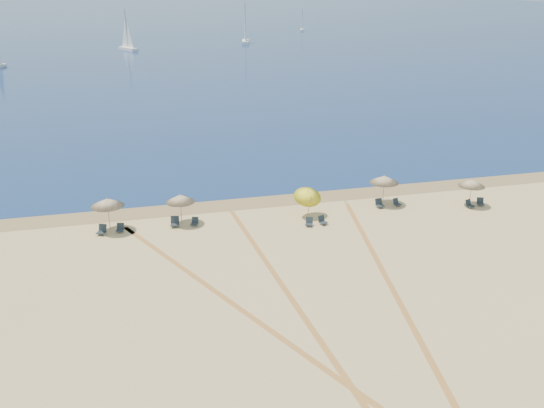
{
  "coord_description": "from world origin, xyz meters",
  "views": [
    {
      "loc": [
        -9.58,
        -18.78,
        17.14
      ],
      "look_at": [
        0.0,
        20.0,
        1.3
      ],
      "focal_mm": 38.61,
      "sensor_mm": 36.0,
      "label": 1
    }
  ],
  "objects": [
    {
      "name": "chair_3",
      "position": [
        -10.96,
        20.59,
        0.27
      ],
      "size": [
        0.62,
        0.69,
        0.61
      ],
      "rotation": [
        0.0,
        0.0,
        -0.22
      ],
      "color": "black",
      "rests_on": "ground"
    },
    {
      "name": "tire_tracks",
      "position": [
        -0.76,
        9.1,
        0.0
      ],
      "size": [
        44.38,
        38.2,
        0.0
      ],
      "color": "tan",
      "rests_on": "ground"
    },
    {
      "name": "chair_11",
      "position": [
        16.71,
        18.96,
        0.27
      ],
      "size": [
        0.68,
        0.73,
        0.61
      ],
      "rotation": [
        0.0,
        0.0,
        -0.36
      ],
      "color": "black",
      "rests_on": "ground"
    },
    {
      "name": "umbrella_5",
      "position": [
        15.87,
        19.17,
        1.89
      ],
      "size": [
        2.05,
        2.05,
        2.23
      ],
      "color": "gray",
      "rests_on": "ground"
    },
    {
      "name": "umbrella_1",
      "position": [
        -11.66,
        20.97,
        2.16
      ],
      "size": [
        2.31,
        2.31,
        2.5
      ],
      "color": "gray",
      "rests_on": "ground"
    },
    {
      "name": "umbrella_3",
      "position": [
        2.77,
        20.05,
        1.79
      ],
      "size": [
        2.07,
        2.1,
        2.5
      ],
      "color": "gray",
      "rests_on": "ground"
    },
    {
      "name": "chair_6",
      "position": [
        2.38,
        18.38,
        0.27
      ],
      "size": [
        0.71,
        0.76,
        0.62
      ],
      "rotation": [
        0.0,
        0.0,
        -0.42
      ],
      "color": "black",
      "rests_on": "ground"
    },
    {
      "name": "chair_4",
      "position": [
        -7.1,
        20.61,
        0.32
      ],
      "size": [
        0.71,
        0.8,
        0.73
      ],
      "rotation": [
        0.0,
        0.0,
        -0.16
      ],
      "color": "black",
      "rests_on": "ground"
    },
    {
      "name": "umbrella_4",
      "position": [
        9.35,
        21.12,
        2.07
      ],
      "size": [
        2.28,
        2.28,
        2.41
      ],
      "color": "gray",
      "rests_on": "ground"
    },
    {
      "name": "ocean",
      "position": [
        0.0,
        225.0,
        0.01
      ],
      "size": [
        500.0,
        500.0,
        0.0
      ],
      "primitive_type": "plane",
      "color": "#0C2151",
      "rests_on": "ground"
    },
    {
      "name": "ground",
      "position": [
        0.0,
        0.0,
        0.0
      ],
      "size": [
        160.0,
        160.0,
        0.0
      ],
      "primitive_type": "plane",
      "color": "tan",
      "rests_on": "ground"
    },
    {
      "name": "chair_9",
      "position": [
        10.25,
        20.47,
        0.26
      ],
      "size": [
        0.65,
        0.7,
        0.59
      ],
      "rotation": [
        0.0,
        0.0,
        0.32
      ],
      "color": "black",
      "rests_on": "ground"
    },
    {
      "name": "chair_10",
      "position": [
        15.61,
        18.74,
        0.28
      ],
      "size": [
        0.7,
        0.76,
        0.64
      ],
      "rotation": [
        0.0,
        0.0,
        0.33
      ],
      "color": "black",
      "rests_on": "ground"
    },
    {
      "name": "umbrella_2",
      "position": [
        -6.58,
        21.01,
        1.97
      ],
      "size": [
        2.08,
        2.08,
        2.31
      ],
      "color": "gray",
      "rests_on": "ground"
    },
    {
      "name": "chair_5",
      "position": [
        -5.68,
        20.47,
        0.26
      ],
      "size": [
        0.65,
        0.7,
        0.59
      ],
      "rotation": [
        0.0,
        0.0,
        -0.34
      ],
      "color": "black",
      "rests_on": "ground"
    },
    {
      "name": "sailboat_1",
      "position": [
        -8.61,
        127.54,
        2.8
      ],
      "size": [
        4.58,
        6.12,
        9.24
      ],
      "rotation": [
        0.0,
        0.0,
        0.55
      ],
      "color": "white",
      "rests_on": "ocean"
    },
    {
      "name": "chair_7",
      "position": [
        3.41,
        18.43,
        0.28
      ],
      "size": [
        0.7,
        0.75,
        0.63
      ],
      "rotation": [
        0.0,
        0.0,
        0.36
      ],
      "color": "black",
      "rests_on": "ground"
    },
    {
      "name": "chair_2",
      "position": [
        -12.21,
        20.48,
        0.3
      ],
      "size": [
        0.8,
        0.85,
        0.69
      ],
      "rotation": [
        0.0,
        0.0,
        -0.43
      ],
      "color": "black",
      "rests_on": "ground"
    },
    {
      "name": "chair_8",
      "position": [
        8.8,
        20.51,
        0.3
      ],
      "size": [
        0.62,
        0.71,
        0.68
      ],
      "rotation": [
        0.0,
        0.0,
        0.09
      ],
      "color": "black",
      "rests_on": "ground"
    },
    {
      "name": "sailboat_2",
      "position": [
        21.44,
        135.67,
        3.06
      ],
      "size": [
        3.18,
        7.01,
        10.12
      ],
      "rotation": [
        0.0,
        0.0,
        -0.22
      ],
      "color": "white",
      "rests_on": "ocean"
    },
    {
      "name": "wet_sand",
      "position": [
        0.0,
        24.0,
        0.0
      ],
      "size": [
        500.0,
        500.0,
        0.0
      ],
      "primitive_type": "plane",
      "color": "olive",
      "rests_on": "ground"
    },
    {
      "name": "sailboat_0",
      "position": [
        45.85,
        165.66,
        2.03
      ],
      "size": [
        2.48,
        4.64,
        6.72
      ],
      "rotation": [
        0.0,
        0.0,
        -0.31
      ],
      "color": "white",
      "rests_on": "ocean"
    }
  ]
}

